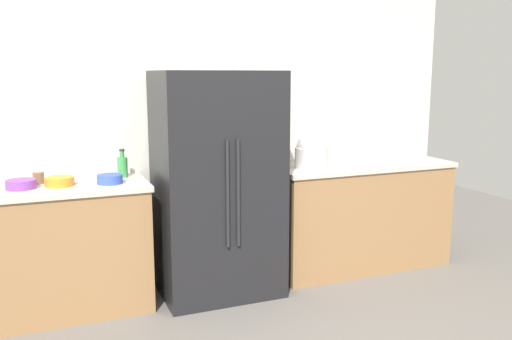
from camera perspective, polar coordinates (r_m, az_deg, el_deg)
kitchen_back_panel at (r=4.44m, az=-6.86°, el=5.12°), size 4.75×0.10×2.62m
counter_left at (r=4.11m, az=-19.57°, el=-7.84°), size 1.18×0.60×0.93m
counter_right at (r=4.85m, az=10.88°, el=-4.68°), size 1.61×0.60×0.93m
refrigerator at (r=4.14m, az=-4.13°, el=-1.52°), size 0.90×0.71×1.72m
toaster at (r=4.92m, az=14.29°, el=1.90°), size 0.26×0.16×0.17m
rice_cooker at (r=4.43m, az=5.92°, el=1.89°), size 0.28×0.28×0.30m
bottle_a at (r=4.15m, az=-13.96°, el=0.40°), size 0.08×0.08×0.21m
cup_a at (r=4.10m, az=-22.06°, el=-0.77°), size 0.08×0.08×0.08m
cup_b at (r=5.17m, az=16.79°, el=1.80°), size 0.09×0.09×0.10m
bowl_a at (r=3.96m, az=-23.64°, el=-1.39°), size 0.20×0.20×0.06m
bowl_b at (r=3.96m, az=-20.10°, el=-1.14°), size 0.20×0.20×0.06m
bowl_c at (r=3.94m, az=-15.23°, el=-0.93°), size 0.18×0.18×0.06m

